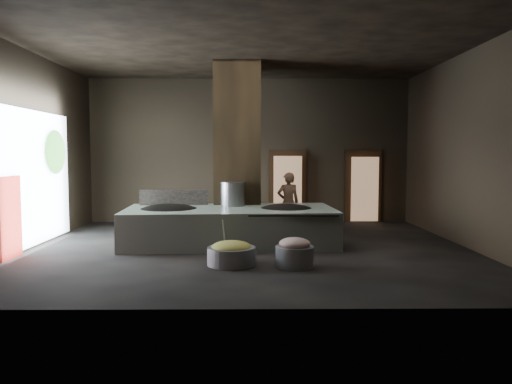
{
  "coord_description": "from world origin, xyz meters",
  "views": [
    {
      "loc": [
        0.05,
        -11.27,
        2.15
      ],
      "look_at": [
        0.17,
        0.51,
        1.25
      ],
      "focal_mm": 35.0,
      "sensor_mm": 36.0,
      "label": 1
    }
  ],
  "objects_px": {
    "stock_pot": "(233,195)",
    "cook": "(288,203)",
    "meat_basin": "(295,257)",
    "wok_right": "(286,212)",
    "hearth_platform": "(230,226)",
    "wok_left": "(169,213)",
    "veg_basin": "(231,256)"
  },
  "relations": [
    {
      "from": "veg_basin",
      "to": "stock_pot",
      "type": "bearing_deg",
      "value": 91.49
    },
    {
      "from": "cook",
      "to": "veg_basin",
      "type": "height_order",
      "value": "cook"
    },
    {
      "from": "veg_basin",
      "to": "meat_basin",
      "type": "height_order",
      "value": "meat_basin"
    },
    {
      "from": "hearth_platform",
      "to": "meat_basin",
      "type": "height_order",
      "value": "hearth_platform"
    },
    {
      "from": "hearth_platform",
      "to": "meat_basin",
      "type": "xyz_separation_m",
      "value": [
        1.33,
        -2.48,
        -0.23
      ]
    },
    {
      "from": "hearth_platform",
      "to": "meat_basin",
      "type": "distance_m",
      "value": 2.82
    },
    {
      "from": "wok_left",
      "to": "stock_pot",
      "type": "height_order",
      "value": "stock_pot"
    },
    {
      "from": "hearth_platform",
      "to": "veg_basin",
      "type": "xyz_separation_m",
      "value": [
        0.12,
        -2.28,
        -0.26
      ]
    },
    {
      "from": "cook",
      "to": "meat_basin",
      "type": "relative_size",
      "value": 2.28
    },
    {
      "from": "hearth_platform",
      "to": "stock_pot",
      "type": "xyz_separation_m",
      "value": [
        0.05,
        0.55,
        0.7
      ]
    },
    {
      "from": "wok_left",
      "to": "veg_basin",
      "type": "height_order",
      "value": "wok_left"
    },
    {
      "from": "wok_left",
      "to": "wok_right",
      "type": "xyz_separation_m",
      "value": [
        2.8,
        0.1,
        0.0
      ]
    },
    {
      "from": "stock_pot",
      "to": "cook",
      "type": "bearing_deg",
      "value": 37.57
    },
    {
      "from": "wok_right",
      "to": "meat_basin",
      "type": "xyz_separation_m",
      "value": [
        -0.02,
        -2.53,
        -0.55
      ]
    },
    {
      "from": "stock_pot",
      "to": "veg_basin",
      "type": "xyz_separation_m",
      "value": [
        0.07,
        -2.83,
        -0.96
      ]
    },
    {
      "from": "hearth_platform",
      "to": "cook",
      "type": "distance_m",
      "value": 2.3
    },
    {
      "from": "wok_left",
      "to": "wok_right",
      "type": "relative_size",
      "value": 1.07
    },
    {
      "from": "wok_right",
      "to": "veg_basin",
      "type": "xyz_separation_m",
      "value": [
        -1.23,
        -2.33,
        -0.58
      ]
    },
    {
      "from": "hearth_platform",
      "to": "cook",
      "type": "height_order",
      "value": "cook"
    },
    {
      "from": "wok_right",
      "to": "stock_pot",
      "type": "distance_m",
      "value": 1.44
    },
    {
      "from": "stock_pot",
      "to": "cook",
      "type": "xyz_separation_m",
      "value": [
        1.47,
        1.13,
        -0.3
      ]
    },
    {
      "from": "wok_left",
      "to": "cook",
      "type": "distance_m",
      "value": 3.44
    },
    {
      "from": "veg_basin",
      "to": "hearth_platform",
      "type": "bearing_deg",
      "value": 93.1
    },
    {
      "from": "wok_left",
      "to": "meat_basin",
      "type": "distance_m",
      "value": 3.74
    },
    {
      "from": "hearth_platform",
      "to": "stock_pot",
      "type": "height_order",
      "value": "stock_pot"
    },
    {
      "from": "wok_right",
      "to": "meat_basin",
      "type": "bearing_deg",
      "value": -90.34
    },
    {
      "from": "meat_basin",
      "to": "wok_right",
      "type": "bearing_deg",
      "value": 89.66
    },
    {
      "from": "cook",
      "to": "meat_basin",
      "type": "height_order",
      "value": "cook"
    },
    {
      "from": "wok_left",
      "to": "veg_basin",
      "type": "relative_size",
      "value": 1.65
    },
    {
      "from": "stock_pot",
      "to": "hearth_platform",
      "type": "bearing_deg",
      "value": -95.19
    },
    {
      "from": "wok_left",
      "to": "cook",
      "type": "xyz_separation_m",
      "value": [
        2.97,
        1.73,
        0.08
      ]
    },
    {
      "from": "meat_basin",
      "to": "stock_pot",
      "type": "bearing_deg",
      "value": 112.99
    }
  ]
}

